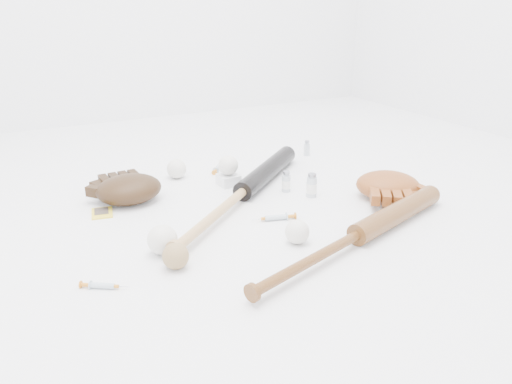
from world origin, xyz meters
name	(u,v)px	position (x,y,z in m)	size (l,w,h in m)	color
bat_dark	(243,191)	(-0.04, 0.10, 0.04)	(0.98, 0.07, 0.07)	black
bat_wood	(358,234)	(0.10, -0.34, 0.03)	(0.90, 0.07, 0.07)	brown
glove_dark	(129,189)	(-0.39, 0.28, 0.05)	(0.27, 0.27, 0.10)	black
glove_tan	(388,185)	(0.42, -0.10, 0.05)	(0.26, 0.26, 0.09)	brown
trading_card	(102,213)	(-0.50, 0.22, 0.00)	(0.07, 0.09, 0.01)	yellow
pedestal	(229,180)	(-0.02, 0.27, 0.02)	(0.07, 0.07, 0.04)	white
baseball_on_pedestal	(228,165)	(-0.02, 0.27, 0.08)	(0.07, 0.07, 0.07)	white
baseball_left	(162,240)	(-0.40, -0.13, 0.04)	(0.08, 0.08, 0.08)	white
baseball_upper	(177,169)	(-0.17, 0.43, 0.04)	(0.08, 0.08, 0.08)	white
baseball_mid	(297,232)	(-0.04, -0.25, 0.04)	(0.07, 0.07, 0.07)	white
baseball_aged	(176,256)	(-0.40, -0.23, 0.04)	(0.07, 0.07, 0.07)	#967548
syringe_0	(102,286)	(-0.59, -0.24, 0.01)	(0.13, 0.02, 0.02)	#ADBCC6
syringe_1	(276,218)	(-0.02, -0.09, 0.01)	(0.16, 0.03, 0.02)	#ADBCC6
syringe_2	(218,168)	(0.01, 0.45, 0.01)	(0.15, 0.03, 0.02)	#ADBCC6
syringe_3	(401,191)	(0.49, -0.10, 0.01)	(0.17, 0.03, 0.02)	#ADBCC6
vial_0	(228,170)	(0.01, 0.35, 0.03)	(0.02, 0.02, 0.06)	#B4BDC6
vial_1	(307,148)	(0.44, 0.45, 0.03)	(0.03, 0.03, 0.07)	#B4BDC6
vial_2	(286,181)	(0.14, 0.11, 0.04)	(0.03, 0.03, 0.08)	#B4BDC6
vial_3	(312,185)	(0.19, 0.03, 0.04)	(0.04, 0.04, 0.09)	#B4BDC6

